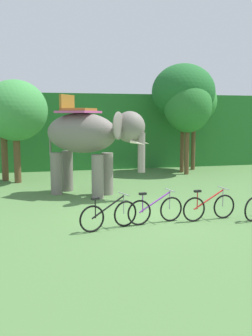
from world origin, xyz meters
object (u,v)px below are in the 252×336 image
object	(u,v)px
tree_far_right	(183,92)
elephant	(89,137)
tree_right	(188,107)
bike_red	(209,207)
tree_far_left	(15,111)
bike_purple	(155,210)
tree_center_right	(3,111)
bike_black	(109,215)
tree_left	(194,101)

from	to	relation	value
tree_far_right	elephant	xyz separation A→B (m)	(-5.63, -4.72, -2.02)
tree_right	bike_red	size ratio (longest dim) A/B	2.83
elephant	bike_red	distance (m)	5.46
tree_far_left	bike_purple	xyz separation A→B (m)	(4.01, -7.72, -2.83)
tree_center_right	tree_far_left	bearing A→B (deg)	-49.82
bike_black	bike_purple	distance (m)	1.39
bike_black	elephant	bearing A→B (deg)	88.38
tree_right	bike_purple	distance (m)	9.85
tree_center_right	bike_black	world-z (taller)	tree_center_right
tree_center_right	bike_purple	size ratio (longest dim) A/B	2.64
tree_far_left	tree_far_right	xyz separation A→B (m)	(8.40, 1.25, 1.01)
tree_far_right	bike_red	distance (m)	10.17
tree_far_right	tree_left	xyz separation A→B (m)	(0.98, 0.81, -0.43)
tree_center_right	tree_right	xyz separation A→B (m)	(8.97, -0.14, 0.26)
tree_left	bike_red	bearing A→B (deg)	-111.01
tree_far_right	bike_purple	bearing A→B (deg)	-116.09
bike_red	tree_right	bearing A→B (deg)	71.60
tree_right	bike_red	world-z (taller)	tree_right
tree_right	bike_black	xyz separation A→B (m)	(-5.74, -8.53, -3.08)
bike_black	tree_center_right	bearing A→B (deg)	110.44
bike_purple	bike_red	distance (m)	1.61
tree_far_right	bike_purple	world-z (taller)	tree_far_right
tree_center_right	tree_right	bearing A→B (deg)	-0.90
tree_far_right	bike_black	size ratio (longest dim) A/B	3.46
tree_center_right	tree_right	world-z (taller)	tree_right
bike_black	tree_far_left	bearing A→B (deg)	108.33
tree_left	elephant	bearing A→B (deg)	-140.13
bike_purple	bike_red	bearing A→B (deg)	-1.41
bike_black	bike_red	xyz separation A→B (m)	(2.97, 0.22, 0.00)
tree_center_right	tree_far_right	world-z (taller)	tree_far_right
tree_right	tree_left	world-z (taller)	tree_left
tree_center_right	tree_far_right	size ratio (longest dim) A/B	0.79
tree_far_left	tree_right	size ratio (longest dim) A/B	0.95
bike_black	bike_purple	bearing A→B (deg)	10.58
tree_right	tree_far_right	world-z (taller)	tree_far_right
tree_left	bike_red	xyz separation A→B (m)	(-3.77, -9.81, -3.40)
tree_right	bike_black	size ratio (longest dim) A/B	2.93
tree_far_right	elephant	distance (m)	7.62
bike_red	tree_left	bearing A→B (deg)	68.99
tree_center_right	bike_red	world-z (taller)	tree_center_right
tree_right	tree_far_right	bearing A→B (deg)	88.54
tree_far_right	bike_black	world-z (taller)	tree_far_right
bike_black	bike_red	world-z (taller)	same
tree_right	tree_center_right	bearing A→B (deg)	179.10
tree_far_right	elephant	size ratio (longest dim) A/B	1.46
elephant	bike_red	xyz separation A→B (m)	(2.85, -4.29, -1.82)
tree_left	bike_red	distance (m)	11.04
tree_far_left	bike_black	bearing A→B (deg)	-71.67
elephant	tree_center_right	bearing A→B (deg)	128.86
tree_far_left	tree_far_right	size ratio (longest dim) A/B	0.80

